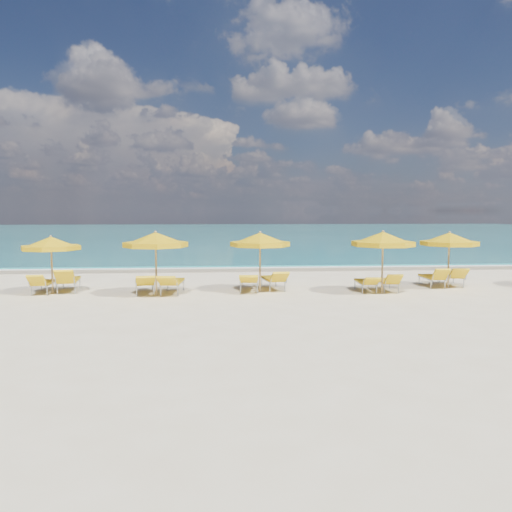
{
  "coord_description": "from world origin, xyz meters",
  "views": [
    {
      "loc": [
        -1.51,
        -17.78,
        2.96
      ],
      "look_at": [
        0.0,
        1.5,
        1.2
      ],
      "focal_mm": 35.0,
      "sensor_mm": 36.0,
      "label": 1
    }
  ],
  "objects": [
    {
      "name": "umbrella_2",
      "position": [
        -7.39,
        0.38,
        1.78
      ],
      "size": [
        2.12,
        2.12,
        2.09
      ],
      "rotation": [
        0.0,
        0.0,
        0.03
      ],
      "color": "tan",
      "rests_on": "ground"
    },
    {
      "name": "foam_line",
      "position": [
        0.0,
        8.2,
        0.0
      ],
      "size": [
        120.0,
        1.2,
        0.03
      ],
      "primitive_type": "cube",
      "color": "white",
      "rests_on": "ground"
    },
    {
      "name": "lounger_6_right",
      "position": [
        7.75,
        1.14,
        0.23
      ],
      "size": [
        0.92,
        2.0,
        0.83
      ],
      "rotation": [
        0.0,
        0.0,
        -0.16
      ],
      "color": "#A5A8AD",
      "rests_on": "ground"
    },
    {
      "name": "wet_sand_band",
      "position": [
        0.0,
        7.4,
        0.0
      ],
      "size": [
        120.0,
        2.6,
        0.01
      ],
      "primitive_type": "cube",
      "color": "tan",
      "rests_on": "ground"
    },
    {
      "name": "lounger_2_left",
      "position": [
        -7.77,
        0.59,
        0.22
      ],
      "size": [
        0.66,
        1.78,
        0.8
      ],
      "rotation": [
        0.0,
        0.0,
        0.04
      ],
      "color": "#A5A8AD",
      "rests_on": "ground"
    },
    {
      "name": "lounger_5_right",
      "position": [
        4.76,
        0.04,
        0.21
      ],
      "size": [
        0.68,
        1.76,
        0.77
      ],
      "rotation": [
        0.0,
        0.0,
        -0.06
      ],
      "color": "#A5A8AD",
      "rests_on": "ground"
    },
    {
      "name": "umbrella_3",
      "position": [
        -3.63,
        -0.32,
        1.94
      ],
      "size": [
        2.57,
        2.57,
        2.27
      ],
      "rotation": [
        0.0,
        0.0,
        0.16
      ],
      "color": "tan",
      "rests_on": "ground"
    },
    {
      "name": "lounger_4_left",
      "position": [
        -0.32,
        0.54,
        0.24
      ],
      "size": [
        0.86,
        2.15,
        0.76
      ],
      "rotation": [
        0.0,
        0.0,
        -0.09
      ],
      "color": "#A5A8AD",
      "rests_on": "ground"
    },
    {
      "name": "lounger_3_right",
      "position": [
        -3.12,
        0.1,
        0.24
      ],
      "size": [
        0.84,
        2.09,
        0.81
      ],
      "rotation": [
        0.0,
        0.0,
        -0.09
      ],
      "color": "#A5A8AD",
      "rests_on": "ground"
    },
    {
      "name": "lounger_2_right",
      "position": [
        -6.96,
        0.85,
        0.25
      ],
      "size": [
        0.92,
        2.02,
        0.95
      ],
      "rotation": [
        0.0,
        0.0,
        0.13
      ],
      "color": "#A5A8AD",
      "rests_on": "ground"
    },
    {
      "name": "lounger_6_left",
      "position": [
        6.85,
        0.9,
        0.22
      ],
      "size": [
        0.66,
        1.78,
        0.85
      ],
      "rotation": [
        0.0,
        0.0,
        -0.03
      ],
      "color": "#A5A8AD",
      "rests_on": "ground"
    },
    {
      "name": "umbrella_4",
      "position": [
        0.05,
        0.28,
        1.89
      ],
      "size": [
        2.39,
        2.39,
        2.22
      ],
      "rotation": [
        0.0,
        0.0,
        -0.1
      ],
      "color": "tan",
      "rests_on": "ground"
    },
    {
      "name": "lounger_3_left",
      "position": [
        -4.11,
        0.17,
        0.24
      ],
      "size": [
        0.98,
        2.1,
        0.81
      ],
      "rotation": [
        0.0,
        0.0,
        0.17
      ],
      "color": "#A5A8AD",
      "rests_on": "ground"
    },
    {
      "name": "umbrella_5",
      "position": [
        4.37,
        -0.52,
        1.94
      ],
      "size": [
        2.89,
        2.89,
        2.27
      ],
      "rotation": [
        0.0,
        0.0,
        0.36
      ],
      "color": "tan",
      "rests_on": "ground"
    },
    {
      "name": "ocean",
      "position": [
        0.0,
        48.0,
        0.0
      ],
      "size": [
        120.0,
        80.0,
        0.3
      ],
      "primitive_type": "cube",
      "color": "#16767B",
      "rests_on": "ground"
    },
    {
      "name": "lounger_4_right",
      "position": [
        0.6,
        0.74,
        0.23
      ],
      "size": [
        0.91,
        2.0,
        0.82
      ],
      "rotation": [
        0.0,
        0.0,
        0.15
      ],
      "color": "#A5A8AD",
      "rests_on": "ground"
    },
    {
      "name": "umbrella_6",
      "position": [
        7.32,
        0.55,
        1.86
      ],
      "size": [
        2.84,
        2.84,
        2.18
      ],
      "rotation": [
        0.0,
        0.0,
        -0.42
      ],
      "color": "tan",
      "rests_on": "ground"
    },
    {
      "name": "whitecap_near",
      "position": [
        -6.0,
        17.0,
        0.0
      ],
      "size": [
        14.0,
        0.36,
        0.05
      ],
      "primitive_type": "cube",
      "color": "white",
      "rests_on": "ground"
    },
    {
      "name": "ground_plane",
      "position": [
        0.0,
        0.0,
        0.0
      ],
      "size": [
        120.0,
        120.0,
        0.0
      ],
      "primitive_type": "plane",
      "color": "beige"
    },
    {
      "name": "whitecap_far",
      "position": [
        8.0,
        24.0,
        0.0
      ],
      "size": [
        18.0,
        0.3,
        0.05
      ],
      "primitive_type": "cube",
      "color": "white",
      "rests_on": "ground"
    },
    {
      "name": "lounger_5_left",
      "position": [
        3.94,
        0.02,
        0.21
      ],
      "size": [
        0.62,
        1.75,
        0.67
      ],
      "rotation": [
        0.0,
        0.0,
        -0.03
      ],
      "color": "#A5A8AD",
      "rests_on": "ground"
    }
  ]
}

